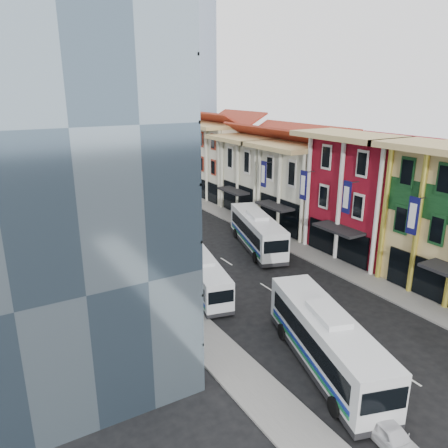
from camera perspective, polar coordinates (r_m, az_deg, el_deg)
ground at (r=29.37m, az=24.23°, el=-18.67°), size 200.00×200.00×0.00m
sidewalk_right at (r=48.21m, az=9.03°, el=-2.82°), size 3.00×90.00×0.15m
sidewalk_left at (r=40.24m, az=-10.22°, el=-7.08°), size 3.00×90.00×0.15m
shophouse_red at (r=46.84m, az=18.50°, el=3.46°), size 8.00×10.00×12.00m
shophouse_cream_near at (r=53.57m, az=10.80°, el=4.62°), size 8.00×9.00×10.00m
shophouse_cream_mid at (r=60.45m, az=5.19°, el=6.30°), size 8.00×9.00×10.00m
shophouse_cream_far at (r=69.02m, az=0.08°, el=8.17°), size 8.00×12.00×11.00m
office_tower at (r=31.88m, az=-24.50°, el=13.10°), size 12.00×26.00×30.00m
office_block_far at (r=55.66m, az=-25.35°, el=5.84°), size 10.00×18.00×14.00m
bus_left_near at (r=28.07m, az=13.20°, el=-14.47°), size 6.26×12.47×3.90m
bus_left_far at (r=36.81m, az=-2.67°, el=-6.67°), size 4.34×9.97×3.11m
bus_right at (r=46.73m, az=4.33°, el=-0.88°), size 6.34×12.43×3.89m
sedan_left at (r=24.60m, az=20.97°, el=-24.36°), size 1.88×3.74×1.22m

